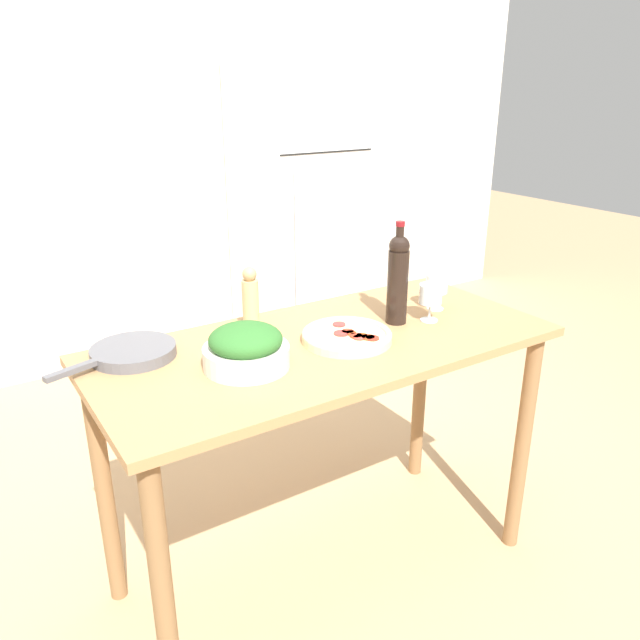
{
  "coord_description": "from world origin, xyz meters",
  "views": [
    {
      "loc": [
        -1.01,
        -1.53,
        1.69
      ],
      "look_at": [
        0.0,
        0.03,
        0.97
      ],
      "focal_mm": 35.0,
      "sensor_mm": 36.0,
      "label": 1
    }
  ],
  "objects": [
    {
      "name": "wall_back",
      "position": [
        -0.0,
        2.27,
        1.3
      ],
      "size": [
        6.4,
        0.08,
        2.6
      ],
      "color": "silver",
      "rests_on": "ground_plane"
    },
    {
      "name": "ground_plane",
      "position": [
        0.0,
        0.0,
        0.0
      ],
      "size": [
        14.0,
        14.0,
        0.0
      ],
      "primitive_type": "plane",
      "color": "tan"
    },
    {
      "name": "homemade_pizza",
      "position": [
        0.06,
        -0.04,
        0.93
      ],
      "size": [
        0.29,
        0.29,
        0.03
      ],
      "color": "beige",
      "rests_on": "prep_counter"
    },
    {
      "name": "wine_glass_far",
      "position": [
        0.5,
        0.03,
        1.01
      ],
      "size": [
        0.08,
        0.08,
        0.13
      ],
      "color": "silver",
      "rests_on": "prep_counter"
    },
    {
      "name": "wine_bottle",
      "position": [
        0.29,
        0.01,
        1.07
      ],
      "size": [
        0.07,
        0.07,
        0.35
      ],
      "color": "black",
      "rests_on": "prep_counter"
    },
    {
      "name": "cast_iron_skillet",
      "position": [
        -0.56,
        0.21,
        0.93
      ],
      "size": [
        0.4,
        0.25,
        0.04
      ],
      "color": "#56565B",
      "rests_on": "prep_counter"
    },
    {
      "name": "wine_glass_near",
      "position": [
        0.4,
        -0.05,
        1.0
      ],
      "size": [
        0.08,
        0.08,
        0.13
      ],
      "color": "silver",
      "rests_on": "prep_counter"
    },
    {
      "name": "pepper_mill",
      "position": [
        -0.16,
        0.21,
        1.02
      ],
      "size": [
        0.06,
        0.06,
        0.22
      ],
      "color": "tan",
      "rests_on": "prep_counter"
    },
    {
      "name": "refrigerator",
      "position": [
        1.01,
        1.87,
        0.91
      ],
      "size": [
        0.63,
        0.73,
        1.82
      ],
      "color": "white",
      "rests_on": "ground_plane"
    },
    {
      "name": "salad_bowl",
      "position": [
        -0.3,
        -0.04,
        0.97
      ],
      "size": [
        0.25,
        0.25,
        0.13
      ],
      "color": "silver",
      "rests_on": "prep_counter"
    },
    {
      "name": "prep_counter",
      "position": [
        0.0,
        0.0,
        0.78
      ],
      "size": [
        1.48,
        0.68,
        0.91
      ],
      "color": "#A87A4C",
      "rests_on": "ground_plane"
    }
  ]
}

